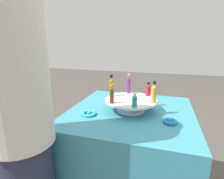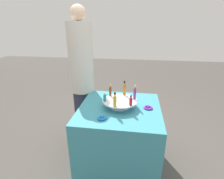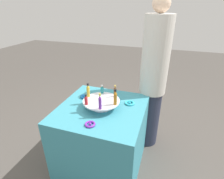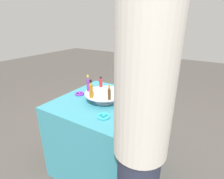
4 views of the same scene
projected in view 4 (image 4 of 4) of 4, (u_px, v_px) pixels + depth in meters
The scene contains 13 objects.
ground_plane at pixel (106, 164), 1.81m from camera, with size 12.00×12.00×0.00m, color #4C4742.
party_table at pixel (105, 135), 1.68m from camera, with size 0.81×0.81×0.73m.
display_stand at pixel (105, 95), 1.52m from camera, with size 0.35×0.35×0.08m.
bottle_amber at pixel (91, 90), 1.39m from camera, with size 0.03×0.03×0.15m.
bottle_brown at pixel (109, 93), 1.36m from camera, with size 0.03×0.03×0.12m.
bottle_teal at pixel (122, 90), 1.47m from camera, with size 0.03×0.03×0.09m.
bottle_gold at pixel (116, 82), 1.59m from camera, with size 0.03×0.03×0.14m.
bottle_red at pixel (101, 82), 1.63m from camera, with size 0.03×0.03×0.10m.
bottle_purple at pixel (88, 84), 1.52m from camera, with size 0.03×0.03×0.15m.
ribbon_bow_blue at pixel (131, 93), 1.67m from camera, with size 0.08×0.08×0.03m.
ribbon_bow_purple at pixel (80, 94), 1.67m from camera, with size 0.09×0.09×0.03m.
ribbon_bow_teal at pixel (104, 116), 1.28m from camera, with size 0.10×0.10×0.03m.
person_figure at pixel (141, 128), 0.91m from camera, with size 0.29×0.29×1.71m.
Camera 4 is at (1.15, 0.79, 1.38)m, focal length 28.00 mm.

